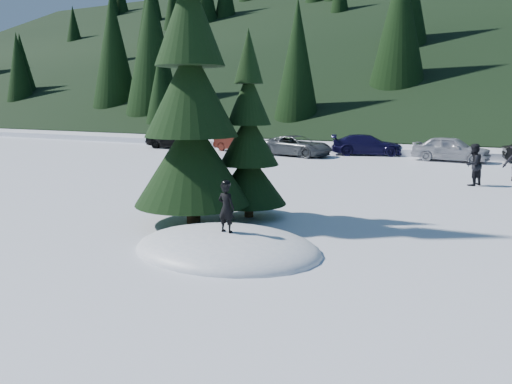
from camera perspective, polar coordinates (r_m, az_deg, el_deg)
The scene contains 12 objects.
ground at distance 11.51m, azimuth -3.33°, elevation -6.67°, with size 200.00×200.00×0.00m, color white.
snow_mound at distance 11.51m, azimuth -3.33°, elevation -6.67°, with size 4.48×3.52×0.96m, color white.
forest_hillside at distance 64.29m, azimuth 23.92°, elevation 17.62°, with size 200.00×60.00×25.00m, color black, non-canonical shape.
spruce_tall at distance 13.73m, azimuth -7.45°, elevation 10.06°, with size 3.20×3.20×8.60m.
spruce_short at distance 14.43m, azimuth -0.84°, elevation 5.32°, with size 2.20×2.20×5.37m.
child_skier at distance 11.08m, azimuth -3.42°, elevation -1.81°, with size 0.40×0.27×1.11m, color black.
adult_0 at distance 21.95m, azimuth 23.57°, elevation 2.88°, with size 0.83×0.64×1.70m, color black.
car_0 at distance 36.75m, azimuth -9.20°, elevation 6.13°, with size 1.82×4.53×1.55m, color black.
car_1 at distance 34.17m, azimuth -1.88°, elevation 5.70°, with size 1.32×3.80×1.25m, color #37100A.
car_2 at distance 31.40m, azimuth 4.68°, elevation 5.29°, with size 2.11×4.57×1.27m, color #45494C.
car_3 at distance 32.58m, azimuth 12.59°, elevation 5.28°, with size 1.83×4.49×1.30m, color #110E33.
car_4 at distance 30.50m, azimuth 21.39°, elevation 4.62°, with size 1.69×4.21×1.43m, color #9D9EA6.
Camera 1 is at (5.78, -9.37, 3.35)m, focal length 35.00 mm.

